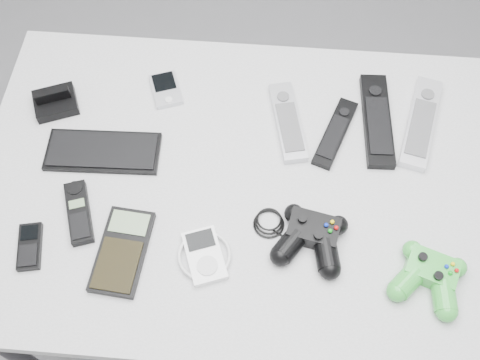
# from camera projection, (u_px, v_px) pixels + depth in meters

# --- Properties ---
(floor) EXTENTS (3.50, 3.50, 0.00)m
(floor) POSITION_uv_depth(u_px,v_px,m) (274.00, 314.00, 1.87)
(floor) COLOR slate
(floor) RESTS_ON ground
(desk) EXTENTS (1.20, 0.77, 0.81)m
(desk) POSITION_uv_depth(u_px,v_px,m) (255.00, 196.00, 1.26)
(desk) COLOR #979799
(desk) RESTS_ON floor
(pda_keyboard) EXTENTS (0.25, 0.11, 0.02)m
(pda_keyboard) POSITION_uv_depth(u_px,v_px,m) (103.00, 151.00, 1.22)
(pda_keyboard) COLOR black
(pda_keyboard) RESTS_ON desk
(dock_bracket) EXTENTS (0.12, 0.11, 0.05)m
(dock_bracket) POSITION_uv_depth(u_px,v_px,m) (54.00, 99.00, 1.27)
(dock_bracket) COLOR black
(dock_bracket) RESTS_ON desk
(pda) EXTENTS (0.09, 0.11, 0.02)m
(pda) POSITION_uv_depth(u_px,v_px,m) (166.00, 89.00, 1.31)
(pda) COLOR #B5B6BD
(pda) RESTS_ON desk
(remote_silver_a) EXTENTS (0.10, 0.22, 0.02)m
(remote_silver_a) POSITION_uv_depth(u_px,v_px,m) (288.00, 121.00, 1.26)
(remote_silver_a) COLOR #B5B6BD
(remote_silver_a) RESTS_ON desk
(remote_black_a) EXTENTS (0.10, 0.19, 0.02)m
(remote_black_a) POSITION_uv_depth(u_px,v_px,m) (335.00, 133.00, 1.25)
(remote_black_a) COLOR black
(remote_black_a) RESTS_ON desk
(remote_black_b) EXTENTS (0.07, 0.25, 0.02)m
(remote_black_b) POSITION_uv_depth(u_px,v_px,m) (377.00, 120.00, 1.26)
(remote_black_b) COLOR black
(remote_black_b) RESTS_ON desk
(remote_silver_b) EXTENTS (0.11, 0.25, 0.02)m
(remote_silver_b) POSITION_uv_depth(u_px,v_px,m) (421.00, 122.00, 1.26)
(remote_silver_b) COLOR silver
(remote_silver_b) RESTS_ON desk
(mobile_phone) EXTENTS (0.06, 0.11, 0.02)m
(mobile_phone) POSITION_uv_depth(u_px,v_px,m) (30.00, 246.00, 1.11)
(mobile_phone) COLOR black
(mobile_phone) RESTS_ON desk
(cordless_handset) EXTENTS (0.09, 0.15, 0.02)m
(cordless_handset) POSITION_uv_depth(u_px,v_px,m) (79.00, 212.00, 1.15)
(cordless_handset) COLOR black
(cordless_handset) RESTS_ON desk
(calculator) EXTENTS (0.11, 0.19, 0.02)m
(calculator) POSITION_uv_depth(u_px,v_px,m) (122.00, 251.00, 1.11)
(calculator) COLOR black
(calculator) RESTS_ON desk
(mp3_player) EXTENTS (0.14, 0.14, 0.02)m
(mp3_player) POSITION_uv_depth(u_px,v_px,m) (204.00, 255.00, 1.10)
(mp3_player) COLOR white
(mp3_player) RESTS_ON desk
(controller_black) EXTENTS (0.27, 0.20, 0.05)m
(controller_black) POSITION_uv_depth(u_px,v_px,m) (312.00, 236.00, 1.11)
(controller_black) COLOR black
(controller_black) RESTS_ON desk
(controller_green) EXTENTS (0.17, 0.18, 0.05)m
(controller_green) POSITION_uv_depth(u_px,v_px,m) (430.00, 275.00, 1.07)
(controller_green) COLOR #25892A
(controller_green) RESTS_ON desk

